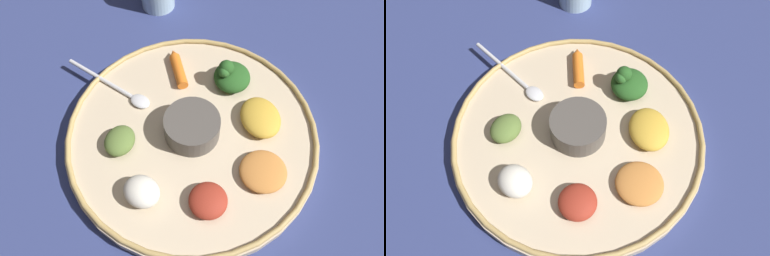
# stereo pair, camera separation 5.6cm
# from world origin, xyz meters

# --- Properties ---
(ground_plane) EXTENTS (2.40, 2.40, 0.00)m
(ground_plane) POSITION_xyz_m (0.00, 0.00, 0.00)
(ground_plane) COLOR navy
(platter) EXTENTS (0.38, 0.38, 0.02)m
(platter) POSITION_xyz_m (0.00, 0.00, 0.01)
(platter) COLOR #C6B293
(platter) RESTS_ON ground_plane
(platter_rim) EXTENTS (0.38, 0.38, 0.01)m
(platter_rim) POSITION_xyz_m (0.00, 0.00, 0.02)
(platter_rim) COLOR tan
(platter_rim) RESTS_ON platter
(center_bowl) EXTENTS (0.08, 0.08, 0.04)m
(center_bowl) POSITION_xyz_m (0.00, 0.00, 0.04)
(center_bowl) COLOR #4C4742
(center_bowl) RESTS_ON platter
(spoon) EXTENTS (0.03, 0.17, 0.01)m
(spoon) POSITION_xyz_m (-0.01, -0.14, 0.03)
(spoon) COLOR silver
(spoon) RESTS_ON platter
(greens_pile) EXTENTS (0.08, 0.08, 0.05)m
(greens_pile) POSITION_xyz_m (-0.11, 0.01, 0.04)
(greens_pile) COLOR #23511E
(greens_pile) RESTS_ON platter
(carrot_near_spoon) EXTENTS (0.07, 0.07, 0.02)m
(carrot_near_spoon) POSITION_xyz_m (-0.09, -0.08, 0.03)
(carrot_near_spoon) COLOR orange
(carrot_near_spoon) RESTS_ON platter
(mound_beet) EXTENTS (0.07, 0.07, 0.02)m
(mound_beet) POSITION_xyz_m (0.09, 0.07, 0.03)
(mound_beet) COLOR maroon
(mound_beet) RESTS_ON platter
(mound_collards) EXTENTS (0.06, 0.05, 0.03)m
(mound_collards) POSITION_xyz_m (0.07, -0.08, 0.03)
(mound_collards) COLOR #567033
(mound_collards) RESTS_ON platter
(mound_squash) EXTENTS (0.09, 0.09, 0.02)m
(mound_squash) POSITION_xyz_m (0.01, 0.12, 0.03)
(mound_squash) COLOR #C67A38
(mound_squash) RESTS_ON platter
(mound_lentil_yellow) EXTENTS (0.10, 0.09, 0.03)m
(mound_lentil_yellow) POSITION_xyz_m (-0.07, 0.08, 0.03)
(mound_lentil_yellow) COLOR gold
(mound_lentil_yellow) RESTS_ON platter
(mound_rice_white) EXTENTS (0.05, 0.06, 0.03)m
(mound_rice_white) POSITION_xyz_m (0.12, -0.01, 0.04)
(mound_rice_white) COLOR silver
(mound_rice_white) RESTS_ON platter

